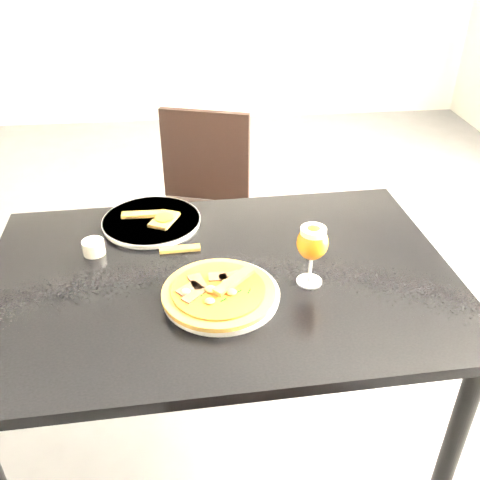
{
  "coord_description": "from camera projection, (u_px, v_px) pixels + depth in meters",
  "views": [
    {
      "loc": [
        0.15,
        -1.41,
        1.56
      ],
      "look_at": [
        0.27,
        -0.27,
        0.83
      ],
      "focal_mm": 40.0,
      "sensor_mm": 36.0,
      "label": 1
    }
  ],
  "objects": [
    {
      "name": "beer_glass",
      "position": [
        312.0,
        243.0,
        1.28
      ],
      "size": [
        0.08,
        0.08,
        0.16
      ],
      "color": "silver",
      "rests_on": "dining_table"
    },
    {
      "name": "sauce_cup",
      "position": [
        93.0,
        247.0,
        1.44
      ],
      "size": [
        0.06,
        0.06,
        0.04
      ],
      "color": "silver",
      "rests_on": "dining_table"
    },
    {
      "name": "dining_table",
      "position": [
        221.0,
        301.0,
        1.42
      ],
      "size": [
        1.23,
        0.84,
        0.75
      ],
      "rotation": [
        0.0,
        0.0,
        0.04
      ],
      "color": "black",
      "rests_on": "ground"
    },
    {
      "name": "crust_scraps",
      "position": [
        157.0,
        218.0,
        1.57
      ],
      "size": [
        0.17,
        0.11,
        0.01
      ],
      "rotation": [
        0.0,
        0.0,
        0.43
      ],
      "color": "#915E23",
      "rests_on": "plate_second"
    },
    {
      "name": "loose_crust",
      "position": [
        180.0,
        249.0,
        1.46
      ],
      "size": [
        0.11,
        0.03,
        0.01
      ],
      "primitive_type": "cube",
      "rotation": [
        0.0,
        0.0,
        0.04
      ],
      "color": "#915E23",
      "rests_on": "dining_table"
    },
    {
      "name": "chair_far",
      "position": [
        200.0,
        208.0,
        2.24
      ],
      "size": [
        0.49,
        0.49,
        0.85
      ],
      "rotation": [
        0.0,
        0.0,
        -0.31
      ],
      "color": "black",
      "rests_on": "ground"
    },
    {
      "name": "plate_second",
      "position": [
        152.0,
        221.0,
        1.58
      ],
      "size": [
        0.37,
        0.37,
        0.02
      ],
      "primitive_type": "cylinder",
      "rotation": [
        0.0,
        0.0,
        0.38
      ],
      "color": "silver",
      "rests_on": "dining_table"
    },
    {
      "name": "ground",
      "position": [
        160.0,
        394.0,
        2.0
      ],
      "size": [
        6.0,
        6.0,
        0.0
      ],
      "primitive_type": "plane",
      "color": "#57575A",
      "rests_on": "ground"
    },
    {
      "name": "plate_main",
      "position": [
        221.0,
        295.0,
        1.28
      ],
      "size": [
        0.32,
        0.32,
        0.01
      ],
      "primitive_type": "cylinder",
      "rotation": [
        0.0,
        0.0,
        0.14
      ],
      "color": "silver",
      "rests_on": "dining_table"
    },
    {
      "name": "pizza",
      "position": [
        219.0,
        291.0,
        1.27
      ],
      "size": [
        0.27,
        0.27,
        0.03
      ],
      "rotation": [
        0.0,
        0.0,
        0.46
      ],
      "color": "#915E23",
      "rests_on": "plate_main"
    }
  ]
}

